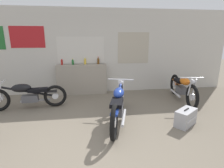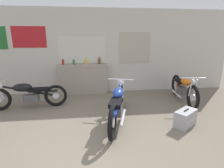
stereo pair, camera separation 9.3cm
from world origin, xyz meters
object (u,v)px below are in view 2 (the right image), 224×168
object	(u,v)px
bottle_center	(86,61)
bottle_left_center	(74,62)
motorcycle_orange	(183,88)
bottle_right_center	(99,61)
motorcycle_black	(28,94)
motorcycle_blue	(118,104)
bottle_leftmost	(63,62)
hard_case_silver	(185,118)

from	to	relation	value
bottle_center	bottle_left_center	bearing A→B (deg)	-175.07
bottle_center	motorcycle_orange	distance (m)	3.19
bottle_right_center	motorcycle_black	xyz separation A→B (m)	(-1.98, -1.19, -0.73)
bottle_center	motorcycle_blue	world-z (taller)	bottle_center
bottle_left_center	motorcycle_black	distance (m)	1.77
bottle_leftmost	hard_case_silver	world-z (taller)	bottle_leftmost
motorcycle_blue	bottle_left_center	bearing A→B (deg)	117.20
hard_case_silver	bottle_right_center	bearing A→B (deg)	123.27
motorcycle_black	bottle_left_center	bearing A→B (deg)	45.50
bottle_left_center	motorcycle_blue	size ratio (longest dim) A/B	0.09
bottle_leftmost	motorcycle_orange	bearing A→B (deg)	-17.09
bottle_right_center	motorcycle_blue	size ratio (longest dim) A/B	0.12
motorcycle_blue	motorcycle_black	bearing A→B (deg)	155.05
bottle_left_center	motorcycle_black	xyz separation A→B (m)	(-1.14, -1.16, -0.71)
motorcycle_orange	bottle_right_center	bearing A→B (deg)	154.70
motorcycle_black	motorcycle_blue	size ratio (longest dim) A/B	0.97
bottle_center	hard_case_silver	bearing A→B (deg)	-50.52
bottle_leftmost	hard_case_silver	size ratio (longest dim) A/B	0.37
bottle_center	hard_case_silver	world-z (taller)	bottle_center
bottle_leftmost	bottle_left_center	xyz separation A→B (m)	(0.35, 0.00, -0.01)
bottle_right_center	motorcycle_orange	size ratio (longest dim) A/B	0.12
bottle_leftmost	bottle_center	world-z (taller)	bottle_center
bottle_leftmost	bottle_left_center	world-z (taller)	bottle_leftmost
motorcycle_black	motorcycle_orange	size ratio (longest dim) A/B	1.02
motorcycle_blue	bottle_right_center	bearing A→B (deg)	97.59
bottle_leftmost	hard_case_silver	distance (m)	4.01
bottle_left_center	motorcycle_black	size ratio (longest dim) A/B	0.10
motorcycle_orange	hard_case_silver	distance (m)	1.66
motorcycle_black	motorcycle_blue	xyz separation A→B (m)	(2.28, -1.06, 0.03)
bottle_center	motorcycle_blue	distance (m)	2.47
bottle_left_center	hard_case_silver	distance (m)	3.76
bottle_left_center	motorcycle_blue	world-z (taller)	bottle_left_center
bottle_center	motorcycle_black	distance (m)	2.08
motorcycle_black	hard_case_silver	size ratio (longest dim) A/B	3.37
bottle_center	bottle_right_center	size ratio (longest dim) A/B	1.00
bottle_leftmost	motorcycle_blue	size ratio (longest dim) A/B	0.11
bottle_center	hard_case_silver	distance (m)	3.53
motorcycle_blue	motorcycle_orange	bearing A→B (deg)	27.09
bottle_left_center	bottle_center	distance (m)	0.40
bottle_right_center	hard_case_silver	xyz separation A→B (m)	(1.73, -2.63, -0.93)
bottle_center	hard_case_silver	xyz separation A→B (m)	(2.17, -2.63, -0.93)
motorcycle_black	motorcycle_orange	xyz separation A→B (m)	(4.42, 0.04, 0.02)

